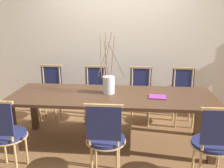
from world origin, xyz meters
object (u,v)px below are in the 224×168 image
object	(u,v)px
chair_near_center	(214,142)
vase_centerpiece	(109,84)
book_stack	(157,97)
dining_table	(112,101)
chair_far_center	(141,93)

from	to	relation	value
chair_near_center	vase_centerpiece	bearing A→B (deg)	144.00
chair_near_center	vase_centerpiece	distance (m)	1.49
chair_near_center	book_stack	xyz separation A→B (m)	(-0.52, 0.72, 0.22)
chair_near_center	book_stack	distance (m)	0.92
dining_table	vase_centerpiece	distance (m)	0.23
chair_near_center	chair_far_center	xyz separation A→B (m)	(-0.71, 1.56, 0.00)
vase_centerpiece	dining_table	bearing A→B (deg)	-53.03
dining_table	vase_centerpiece	xyz separation A→B (m)	(-0.05, 0.07, 0.22)
dining_table	chair_far_center	size ratio (longest dim) A/B	2.94
dining_table	chair_near_center	bearing A→B (deg)	-34.94
dining_table	chair_far_center	world-z (taller)	chair_far_center
chair_near_center	book_stack	size ratio (longest dim) A/B	4.00
book_stack	chair_near_center	bearing A→B (deg)	-54.29
chair_far_center	book_stack	distance (m)	0.89
chair_near_center	dining_table	bearing A→B (deg)	145.06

